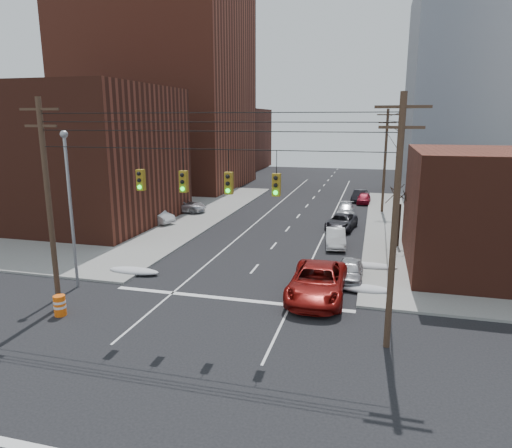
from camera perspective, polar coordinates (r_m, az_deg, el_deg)
The scene contains 28 objects.
ground at distance 20.69m, azimuth -9.11°, elevation -15.85°, with size 160.00×160.00×0.00m, color black.
sidewalk_nw at distance 56.45m, azimuth -23.41°, elevation 1.82°, with size 40.00×40.00×0.15m, color gray.
building_brick_tall at distance 72.01m, azimuth -11.86°, elevation 16.72°, with size 24.00×20.00×30.00m, color brown.
building_brick_near at distance 48.68m, azimuth -23.00°, elevation 7.90°, with size 20.00×16.00×13.00m, color #502318.
building_brick_far at distance 96.62m, azimuth -5.75°, elevation 10.54°, with size 22.00×18.00×12.00m, color #502318.
building_office at distance 62.25m, azimuth 28.98°, elevation 13.75°, with size 22.00×20.00×25.00m, color gray.
building_glass at distance 88.06m, azimuth 26.09°, elevation 12.36°, with size 20.00×18.00×22.00m, color gray.
utility_pole_left at distance 25.62m, azimuth -24.49°, elevation 2.50°, with size 2.20×0.28×11.00m.
utility_pole_right at distance 19.96m, azimuth 16.99°, elevation 0.44°, with size 2.20×0.28×11.00m.
utility_pole_far at distance 50.68m, azimuth 15.83°, elevation 7.78°, with size 2.20×0.28×11.00m.
traffic_signals at distance 21.05m, azimuth -6.31°, elevation 5.38°, with size 17.00×0.42×2.02m.
street_light at distance 28.60m, azimuth -22.26°, elevation 3.18°, with size 0.44×0.44×9.32m.
bare_tree at distance 37.34m, azimuth 17.45°, elevation 0.60°, with size 2.09×2.20×4.93m.
snow_nw at distance 31.13m, azimuth -15.01°, elevation -5.68°, with size 3.50×1.08×0.42m, color silver.
snow_ne at distance 27.76m, azimuth 13.50°, elevation -7.89°, with size 3.00×1.08×0.42m, color silver.
snow_east_far at distance 32.01m, azimuth 13.72°, elevation -5.09°, with size 4.00×1.08×0.42m, color silver.
red_pickup at distance 26.25m, azimuth 7.68°, elevation -7.20°, with size 3.07×6.65×1.85m, color maroon.
parked_car_a at distance 29.25m, azimuth 11.67°, elevation -5.75°, with size 1.59×3.96×1.35m, color #A6A5AA.
parked_car_b at distance 36.87m, azimuth 9.92°, elevation -1.72°, with size 1.49×4.27×1.41m, color silver.
parked_car_c at distance 42.77m, azimuth 10.62°, elevation 0.26°, with size 2.30×5.00×1.39m, color black.
parked_car_d at distance 48.80m, azimuth 11.16°, elevation 1.74°, with size 1.81×4.45×1.29m, color #A3A3A7.
parked_car_e at distance 56.63m, azimuth 13.32°, elevation 3.16°, with size 1.51×3.76×1.28m, color maroon.
parked_car_f at distance 58.02m, azimuth 12.82°, elevation 3.46°, with size 1.47×4.21×1.39m, color black.
lot_car_a at distance 45.21m, azimuth -12.46°, elevation 1.07°, with size 1.49×4.29×1.41m, color silver.
lot_car_b at distance 49.80m, azimuth -9.12°, elevation 2.27°, with size 2.30×4.99×1.39m, color silver.
lot_car_c at distance 47.79m, azimuth -17.16°, elevation 1.35°, with size 1.80×4.43×1.28m, color black.
lot_car_d at distance 53.09m, azimuth -14.45°, elevation 2.61°, with size 1.48×3.67×1.25m, color #B1B0B5.
construction_barrel at distance 25.93m, azimuth -23.32°, elevation -9.31°, with size 0.68×0.68×1.08m.
Camera 1 is at (7.59, -16.51, 9.90)m, focal length 32.00 mm.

